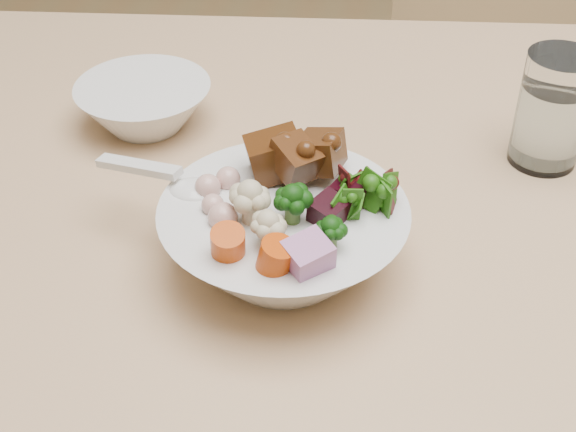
{
  "coord_description": "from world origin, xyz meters",
  "views": [
    {
      "loc": [
        -0.28,
        -0.66,
        1.23
      ],
      "look_at": [
        -0.35,
        -0.14,
        0.8
      ],
      "focal_mm": 50.0,
      "sensor_mm": 36.0,
      "label": 1
    }
  ],
  "objects": [
    {
      "name": "dining_table",
      "position": [
        -0.15,
        -0.02,
        0.66
      ],
      "size": [
        1.65,
        1.03,
        0.74
      ],
      "rotation": [
        0.0,
        0.0,
        0.09
      ],
      "color": "tan",
      "rests_on": "ground"
    },
    {
      "name": "chair_far",
      "position": [
        -0.11,
        0.67,
        0.47
      ],
      "size": [
        0.43,
        0.43,
        0.84
      ],
      "rotation": [
        0.0,
        0.0,
        -0.13
      ],
      "color": "tan",
      "rests_on": "ground"
    },
    {
      "name": "food_bowl",
      "position": [
        -0.36,
        -0.12,
        0.78
      ],
      "size": [
        0.22,
        0.22,
        0.12
      ],
      "color": "silver",
      "rests_on": "dining_table"
    },
    {
      "name": "soup_spoon",
      "position": [
        -0.46,
        -0.1,
        0.8
      ],
      "size": [
        0.13,
        0.07,
        0.03
      ],
      "rotation": [
        0.0,
        0.0,
        -0.35
      ],
      "color": "silver",
      "rests_on": "food_bowl"
    },
    {
      "name": "water_glass",
      "position": [
        -0.11,
        0.08,
        0.8
      ],
      "size": [
        0.07,
        0.07,
        0.12
      ],
      "color": "white",
      "rests_on": "dining_table"
    },
    {
      "name": "side_bowl",
      "position": [
        -0.55,
        0.09,
        0.76
      ],
      "size": [
        0.15,
        0.15,
        0.05
      ],
      "primitive_type": null,
      "color": "silver",
      "rests_on": "dining_table"
    }
  ]
}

